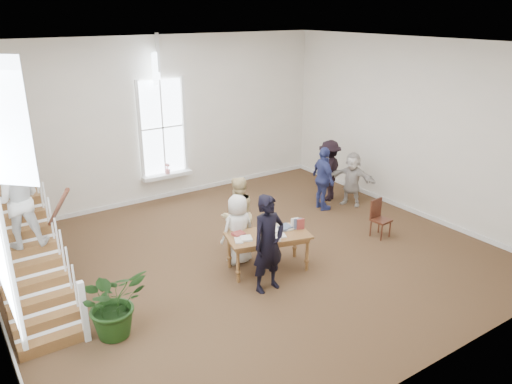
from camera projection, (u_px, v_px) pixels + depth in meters
ground at (251, 257)px, 10.99m from camera, size 10.00×10.00×0.00m
room_shell at (167, 184)px, 14.27m from camera, size 10.49×10.00×10.00m
staircase at (21, 222)px, 8.74m from camera, size 1.10×4.10×2.92m
library_table at (268, 238)px, 10.25m from camera, size 1.85×1.26×0.86m
police_officer at (268, 244)px, 9.41m from camera, size 0.74×0.51×1.94m
elderly_woman at (238, 229)px, 10.51m from camera, size 0.75×0.50×1.53m
person_yellow at (237, 214)px, 11.02m from camera, size 0.91×0.75×1.72m
woman_cluster_a at (323, 179)px, 13.31m from camera, size 0.63×1.08×1.73m
woman_cluster_b at (329, 171)px, 13.97m from camera, size 1.29×1.09×1.73m
woman_cluster_c at (352, 179)px, 13.64m from camera, size 1.03×1.44×1.50m
floor_plant at (113, 302)px, 8.19m from camera, size 1.22×1.09×1.22m
side_chair at (379, 216)px, 11.84m from camera, size 0.43×0.43×0.91m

